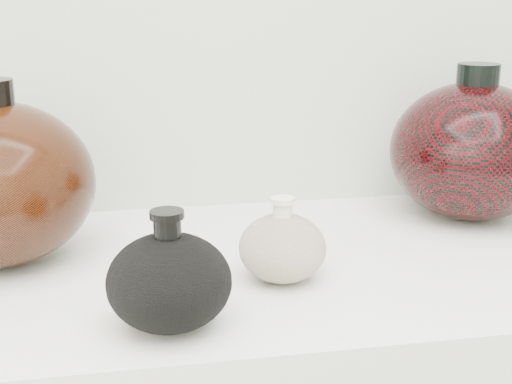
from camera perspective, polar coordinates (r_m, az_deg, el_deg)
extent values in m
cube|color=silver|center=(0.93, -3.03, -6.53)|extent=(1.20, 0.50, 0.03)
ellipsoid|color=black|center=(0.74, -6.95, -7.17)|extent=(0.15, 0.15, 0.10)
cylinder|color=black|center=(0.72, -7.11, -2.93)|extent=(0.03, 0.03, 0.03)
cylinder|color=black|center=(0.72, -7.15, -1.79)|extent=(0.04, 0.04, 0.01)
ellipsoid|color=beige|center=(0.86, 2.12, -4.48)|extent=(0.14, 0.14, 0.08)
cylinder|color=beige|center=(0.84, 2.16, -1.47)|extent=(0.03, 0.03, 0.02)
cylinder|color=beige|center=(0.84, 2.16, -0.66)|extent=(0.04, 0.04, 0.01)
ellipsoid|color=black|center=(1.12, 16.87, 3.13)|extent=(0.28, 0.28, 0.21)
cylinder|color=black|center=(1.10, 17.34, 8.77)|extent=(0.07, 0.07, 0.04)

